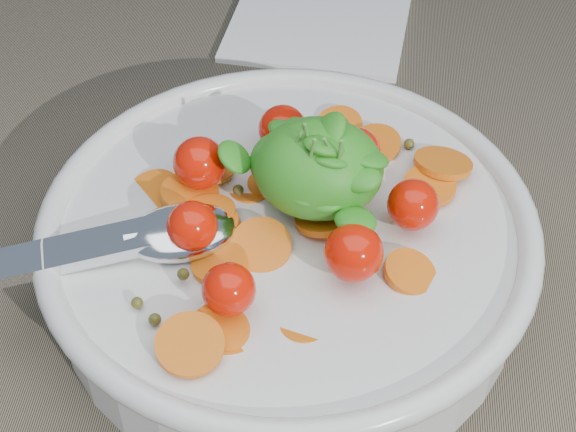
{
  "coord_description": "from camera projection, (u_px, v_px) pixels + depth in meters",
  "views": [
    {
      "loc": [
        0.01,
        -0.35,
        0.39
      ],
      "look_at": [
        -0.02,
        -0.02,
        0.05
      ],
      "focal_mm": 55.0,
      "sensor_mm": 36.0,
      "label": 1
    }
  ],
  "objects": [
    {
      "name": "ground",
      "position": [
        319.0,
        265.0,
        0.52
      ],
      "size": [
        6.0,
        6.0,
        0.0
      ],
      "primitive_type": "plane",
      "color": "#7A6E57",
      "rests_on": "ground"
    },
    {
      "name": "bowl",
      "position": [
        288.0,
        244.0,
        0.49
      ],
      "size": [
        0.29,
        0.27,
        0.12
      ],
      "color": "silver",
      "rests_on": "ground"
    },
    {
      "name": "napkin",
      "position": [
        318.0,
        26.0,
        0.69
      ],
      "size": [
        0.15,
        0.13,
        0.01
      ],
      "primitive_type": "cube",
      "rotation": [
        0.0,
        0.0,
        -0.1
      ],
      "color": "white",
      "rests_on": "ground"
    }
  ]
}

